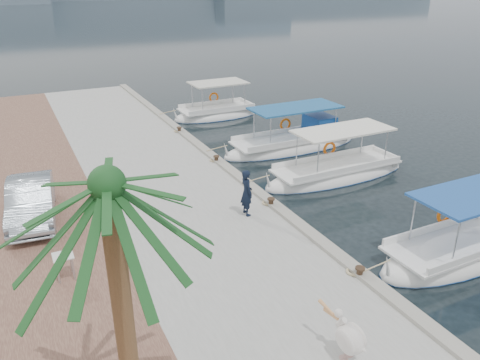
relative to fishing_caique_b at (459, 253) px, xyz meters
name	(u,v)px	position (x,y,z in m)	size (l,w,h in m)	color
ground	(300,234)	(-3.79, 3.50, -0.13)	(400.00, 400.00, 0.00)	black
concrete_quay	(172,190)	(-6.79, 8.50, 0.12)	(6.00, 40.00, 0.50)	#9B9B96
quay_curb	(233,172)	(-4.01, 8.50, 0.43)	(0.44, 40.00, 0.12)	gray
cobblestone_strip	(43,216)	(-11.79, 8.50, 0.12)	(4.00, 40.00, 0.50)	brown
fishing_caique_b	(459,253)	(0.00, 0.00, 0.00)	(6.40, 2.23, 2.83)	white
fishing_caique_c	(336,175)	(0.48, 7.10, 0.00)	(7.36, 2.17, 2.83)	white
fishing_caique_d	(293,145)	(0.81, 11.28, 0.06)	(7.82, 2.34, 2.83)	white
fishing_caique_e	(217,115)	(-0.28, 18.70, 0.00)	(5.84, 2.39, 2.83)	white
mooring_bollards	(271,202)	(-4.14, 5.00, 0.57)	(0.28, 20.28, 0.33)	black
pelican	(349,337)	(-6.37, -2.26, 0.93)	(0.60, 1.40, 1.08)	tan
fisherman	(247,192)	(-5.23, 4.86, 1.22)	(0.62, 0.41, 1.70)	black
date_palm	(107,187)	(-11.05, -1.98, 5.37)	(4.60, 4.60, 5.95)	brown
parked_car	(31,201)	(-12.08, 7.88, 1.07)	(1.46, 4.19, 1.38)	#A4B1BC
folding_table	(64,262)	(-11.56, 3.69, 0.90)	(0.55, 0.55, 0.73)	silver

